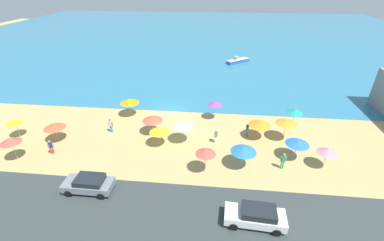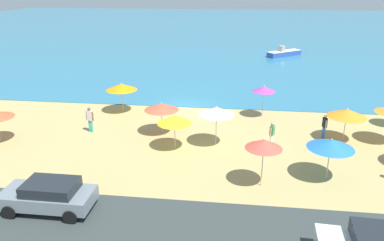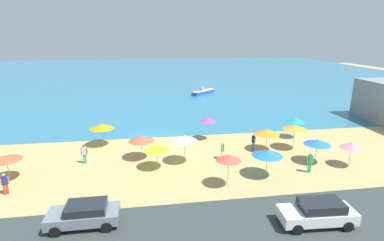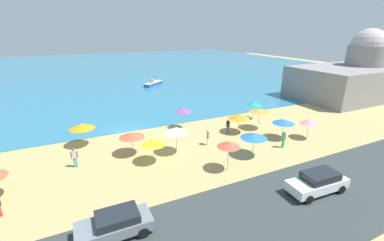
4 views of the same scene
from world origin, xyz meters
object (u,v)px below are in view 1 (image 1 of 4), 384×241
object	(u,v)px
beach_umbrella_2	(129,101)
beach_umbrella_14	(206,152)
beach_umbrella_7	(328,151)
bather_2	(283,160)
parked_car_0	(256,216)
beach_umbrella_6	(159,130)
bather_1	(51,146)
beach_umbrella_0	(55,127)
beach_umbrella_1	(295,111)
beach_umbrella_10	(153,119)
beach_umbrella_4	(184,124)
beach_umbrella_8	(215,103)
beach_umbrella_12	(10,140)
skiff_nearshore	(238,61)
beach_umbrella_11	(298,142)
beach_umbrella_3	(287,122)
beach_umbrella_9	(260,123)
parked_car_1	(89,184)
bather_4	(111,125)
bather_3	(247,129)
bather_0	(216,136)
beach_umbrella_5	(244,150)
beach_umbrella_13	(14,121)

from	to	relation	value
beach_umbrella_2	beach_umbrella_14	xyz separation A→B (m)	(10.43, -10.30, 0.27)
beach_umbrella_7	bather_2	size ratio (longest dim) A/B	1.29
parked_car_0	beach_umbrella_2	bearing A→B (deg)	132.56
beach_umbrella_6	bather_1	size ratio (longest dim) A/B	1.44
beach_umbrella_0	beach_umbrella_2	size ratio (longest dim) A/B	0.94
beach_umbrella_2	parked_car_0	xyz separation A→B (m)	(14.46, -15.74, -1.22)
beach_umbrella_1	bather_2	world-z (taller)	beach_umbrella_1
beach_umbrella_10	bather_2	xyz separation A→B (m)	(13.74, -5.01, -0.96)
parked_car_0	beach_umbrella_4	bearing A→B (deg)	123.05
beach_umbrella_8	beach_umbrella_6	bearing A→B (deg)	-131.30
beach_umbrella_12	skiff_nearshore	xyz separation A→B (m)	(23.87, 35.76, -1.88)
beach_umbrella_7	beach_umbrella_11	distance (m)	2.72
beach_umbrella_7	parked_car_0	distance (m)	10.44
beach_umbrella_3	skiff_nearshore	size ratio (longest dim) A/B	0.50
beach_umbrella_7	beach_umbrella_9	bearing A→B (deg)	141.06
beach_umbrella_0	beach_umbrella_2	distance (m)	9.18
beach_umbrella_2	bather_1	distance (m)	10.67
beach_umbrella_11	parked_car_1	distance (m)	19.74
beach_umbrella_9	beach_umbrella_11	world-z (taller)	beach_umbrella_11
beach_umbrella_3	beach_umbrella_8	xyz separation A→B (m)	(-7.90, 3.95, -0.01)
parked_car_0	bather_1	bearing A→B (deg)	161.43
bather_4	beach_umbrella_7	bearing A→B (deg)	-10.10
beach_umbrella_3	beach_umbrella_12	world-z (taller)	beach_umbrella_12
beach_umbrella_10	bather_2	distance (m)	14.66
parked_car_0	parked_car_1	world-z (taller)	parked_car_0
beach_umbrella_14	skiff_nearshore	distance (m)	36.12
beach_umbrella_1	beach_umbrella_2	world-z (taller)	beach_umbrella_2
beach_umbrella_0	bather_1	distance (m)	2.63
beach_umbrella_3	parked_car_1	size ratio (longest dim) A/B	0.61
beach_umbrella_3	bather_3	xyz separation A→B (m)	(-4.06, 0.30, -1.33)
beach_umbrella_3	beach_umbrella_4	distance (m)	11.27
beach_umbrella_8	beach_umbrella_14	world-z (taller)	beach_umbrella_14
bather_3	bather_0	bearing A→B (deg)	-153.97
bather_0	beach_umbrella_12	bearing A→B (deg)	-165.61
beach_umbrella_4	beach_umbrella_5	world-z (taller)	beach_umbrella_4
beach_umbrella_4	beach_umbrella_14	size ratio (longest dim) A/B	0.99
beach_umbrella_2	beach_umbrella_6	distance (m)	8.29
beach_umbrella_9	beach_umbrella_13	size ratio (longest dim) A/B	1.05
beach_umbrella_13	beach_umbrella_12	bearing A→B (deg)	-56.38
beach_umbrella_11	bather_0	xyz separation A→B (m)	(-8.01, 2.02, -1.05)
beach_umbrella_2	parked_car_1	size ratio (longest dim) A/B	0.58
beach_umbrella_11	beach_umbrella_14	world-z (taller)	beach_umbrella_14
beach_umbrella_10	bather_4	bearing A→B (deg)	-176.38
beach_umbrella_6	parked_car_0	xyz separation A→B (m)	(9.17, -9.36, -1.11)
beach_umbrella_7	bather_3	size ratio (longest dim) A/B	1.36
bather_2	bather_4	size ratio (longest dim) A/B	0.98
beach_umbrella_1	beach_umbrella_8	distance (m)	9.66
parked_car_1	beach_umbrella_8	bearing A→B (deg)	53.41
skiff_nearshore	beach_umbrella_0	bearing A→B (deg)	-123.99
beach_umbrella_2	bather_3	distance (m)	15.32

